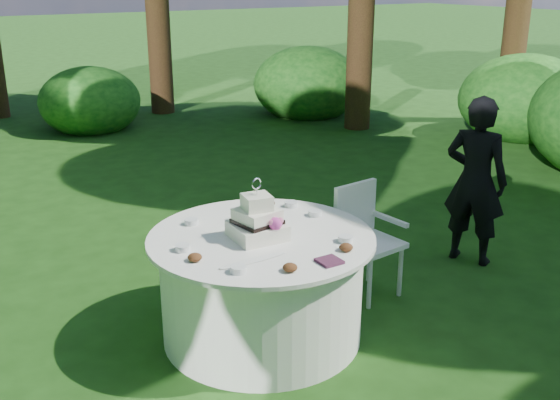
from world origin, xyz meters
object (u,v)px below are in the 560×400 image
at_px(napkins, 329,261).
at_px(table, 262,286).
at_px(cake, 258,222).
at_px(guest, 475,181).
at_px(chair, 364,231).

distance_m(napkins, table, 0.73).
distance_m(napkins, cake, 0.61).
height_order(napkins, table, napkins).
bearing_deg(guest, chair, 63.31).
xyz_separation_m(guest, table, (-2.25, -0.15, -0.36)).
xyz_separation_m(napkins, table, (-0.14, 0.60, -0.39)).
xyz_separation_m(guest, cake, (-2.29, -0.17, 0.13)).
height_order(table, chair, chair).
relative_size(napkins, table, 0.09).
bearing_deg(napkins, guest, 19.59).
relative_size(napkins, guest, 0.09).
height_order(napkins, guest, guest).
relative_size(guest, table, 0.96).
relative_size(guest, chair, 1.68).
height_order(guest, table, guest).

